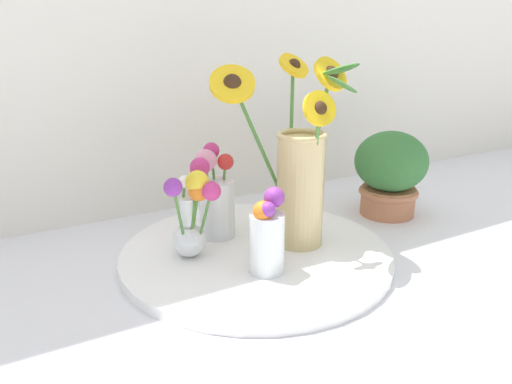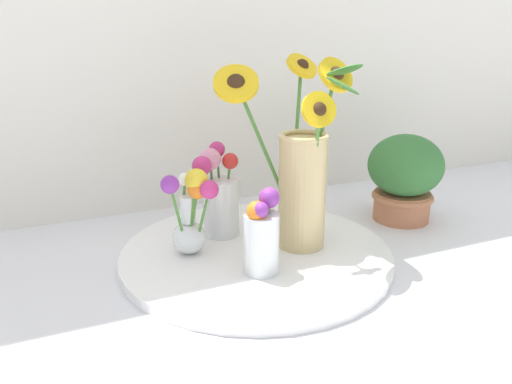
{
  "view_description": "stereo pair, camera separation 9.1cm",
  "coord_description": "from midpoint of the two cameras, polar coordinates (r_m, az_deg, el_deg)",
  "views": [
    {
      "loc": [
        -0.42,
        -0.69,
        0.43
      ],
      "look_at": [
        0.0,
        0.07,
        0.14
      ],
      "focal_mm": 35.0,
      "sensor_mm": 36.0,
      "label": 1
    },
    {
      "loc": [
        -0.34,
        -0.73,
        0.43
      ],
      "look_at": [
        0.0,
        0.07,
        0.14
      ],
      "focal_mm": 35.0,
      "sensor_mm": 36.0,
      "label": 2
    }
  ],
  "objects": [
    {
      "name": "vase_bulb_right",
      "position": [
        0.91,
        -4.58,
        -2.46
      ],
      "size": [
        0.1,
        0.09,
        0.17
      ],
      "color": "white",
      "rests_on": "serving_tray"
    },
    {
      "name": "mason_jar_sunflowers",
      "position": [
        0.94,
        8.0,
        2.39
      ],
      "size": [
        0.26,
        0.24,
        0.36
      ],
      "color": "#D1B77A",
      "rests_on": "serving_tray"
    },
    {
      "name": "potted_plant",
      "position": [
        1.18,
        18.77,
        1.79
      ],
      "size": [
        0.17,
        0.17,
        0.2
      ],
      "color": "#B7704C",
      "rests_on": "ground_plane"
    },
    {
      "name": "vase_small_back",
      "position": [
        0.99,
        -1.69,
        -0.35
      ],
      "size": [
        0.1,
        0.09,
        0.19
      ],
      "color": "white",
      "rests_on": "serving_tray"
    },
    {
      "name": "vase_small_center",
      "position": [
        0.85,
        3.77,
        -4.91
      ],
      "size": [
        0.06,
        0.06,
        0.15
      ],
      "color": "white",
      "rests_on": "serving_tray"
    },
    {
      "name": "serving_tray",
      "position": [
        0.96,
        2.74,
        -7.17
      ],
      "size": [
        0.51,
        0.51,
        0.02
      ],
      "color": "white",
      "rests_on": "ground_plane"
    },
    {
      "name": "ground_plane",
      "position": [
        0.91,
        4.6,
        -9.4
      ],
      "size": [
        6.0,
        6.0,
        0.0
      ],
      "primitive_type": "plane",
      "color": "silver"
    }
  ]
}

